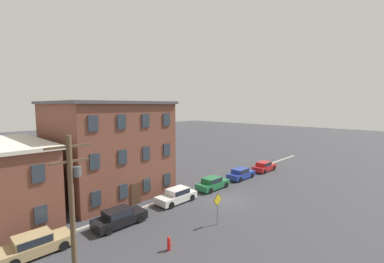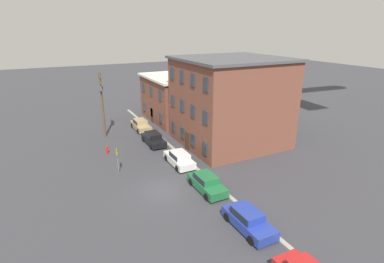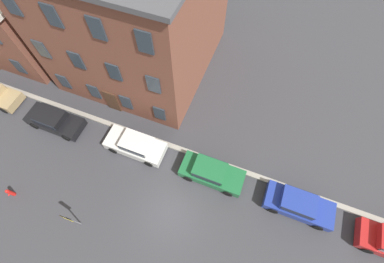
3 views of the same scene
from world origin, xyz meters
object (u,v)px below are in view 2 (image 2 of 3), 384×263
Objects in this scene: caution_sign at (117,156)px; utility_pole at (102,101)px; car_black at (153,138)px; car_blue at (248,219)px; car_white at (179,158)px; car_tan at (141,124)px; fire_hydrant at (107,150)px; car_green at (207,182)px.

caution_sign is 11.66m from utility_pole.
car_black and car_blue have the same top height.
utility_pole is at bearing -157.29° from car_white.
caution_sign is (-12.85, -6.15, 1.06)m from car_blue.
car_tan is 1.00× the size of car_black.
car_black is 1.00× the size of car_white.
car_black is at bearing -2.93° from car_tan.
fire_hydrant is (-5.35, 0.01, -1.32)m from caution_sign.
car_tan is 12.97m from car_white.
car_tan and car_green have the same top height.
car_blue is 1.64× the size of caution_sign.
utility_pole is (-5.42, -4.76, 4.00)m from car_black.
fire_hydrant is at bearing -136.14° from car_white.
car_white reaches higher than fire_hydrant.
car_white is 5.80m from car_green.
car_blue is (11.81, -0.01, 0.00)m from car_white.
utility_pole is (-12.28, -5.14, 4.00)m from car_white.
fire_hydrant is (-18.20, -6.14, -0.27)m from car_blue.
car_tan is 13.43m from caution_sign.
car_tan is 6.50m from utility_pole.
car_blue is at bearing -0.06° from car_white.
caution_sign is at bearing -0.15° from fire_hydrant.
fire_hydrant is at bearing -161.37° from car_blue.
car_tan is 1.00× the size of car_white.
car_white is (6.86, 0.38, 0.00)m from car_black.
utility_pole is at bearing 174.80° from caution_sign.
car_black is 0.52× the size of utility_pole.
caution_sign is 2.80× the size of fire_hydrant.
utility_pole is at bearing -164.13° from car_green.
car_blue is at bearing 0.13° from car_tan.
utility_pole reaches higher than car_white.
car_green is 4.58× the size of fire_hydrant.
fire_hydrant is (6.57, -6.08, -0.27)m from car_tan.
caution_sign is (5.82, -5.78, 1.06)m from car_black.
car_tan is at bearing 97.68° from utility_pole.
car_blue is at bearing 1.13° from car_black.
caution_sign is at bearing -5.20° from utility_pole.
car_green is at bearing 26.76° from fire_hydrant.
car_black is 4.58× the size of fire_hydrant.
car_blue is at bearing 12.02° from utility_pole.
car_green is 0.52× the size of utility_pole.
car_tan is 4.58× the size of fire_hydrant.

